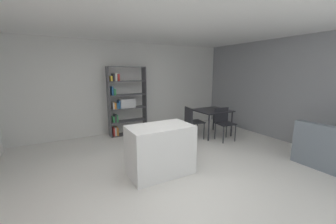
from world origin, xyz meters
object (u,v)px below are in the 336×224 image
object	(u,v)px
dining_chair_near	(223,120)
dining_chair_island_side	(192,120)
kitchen_island	(160,150)
dining_table	(212,113)
open_bookshelf	(124,103)

from	to	relation	value
dining_chair_near	dining_chair_island_side	xyz separation A→B (m)	(-0.70, 0.49, 0.00)
kitchen_island	dining_chair_near	bearing A→B (deg)	20.10
kitchen_island	dining_table	world-z (taller)	kitchen_island
kitchen_island	dining_table	distance (m)	2.74
dining_table	dining_chair_island_side	size ratio (longest dim) A/B	1.09
kitchen_island	dining_table	xyz separation A→B (m)	(2.38, 1.35, 0.22)
dining_table	dining_chair_island_side	bearing A→B (deg)	178.85
dining_table	dining_chair_near	bearing A→B (deg)	-88.94
kitchen_island	dining_chair_island_side	xyz separation A→B (m)	(1.68, 1.36, 0.09)
open_bookshelf	dining_chair_island_side	distance (m)	2.03
dining_table	dining_chair_island_side	world-z (taller)	dining_chair_island_side
kitchen_island	open_bookshelf	world-z (taller)	open_bookshelf
open_bookshelf	dining_chair_island_side	world-z (taller)	open_bookshelf
kitchen_island	dining_chair_near	size ratio (longest dim) A/B	1.31
kitchen_island	dining_chair_near	xyz separation A→B (m)	(2.39, 0.87, 0.08)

